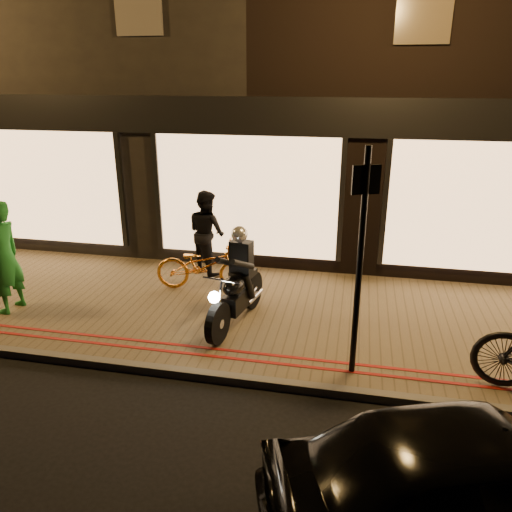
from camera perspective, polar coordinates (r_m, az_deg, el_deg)
The scene contains 11 objects.
ground at distance 7.02m, azimuth -8.33°, elevation -13.75°, with size 90.00×90.00×0.00m, color black.
sidewalk at distance 8.64m, azimuth -3.88°, elevation -6.25°, with size 50.00×4.00×0.12m, color brown.
kerb_stone at distance 7.03m, azimuth -8.22°, elevation -13.12°, with size 50.00×0.14×0.12m, color #59544C.
red_kerb_lines at distance 7.39m, azimuth -6.93°, elevation -10.67°, with size 50.00×0.26×0.01m.
building_row at distance 14.60m, azimuth 3.55°, elevation 21.44°, with size 48.00×10.11×8.50m.
motorcycle at distance 7.84m, azimuth -2.18°, elevation -3.62°, with size 0.69×1.93×1.59m.
sign_post at distance 6.28m, azimuth 11.86°, elevation 0.25°, with size 0.33×0.16×3.00m.
bicycle_gold at distance 9.20m, azimuth -5.98°, elevation -1.08°, with size 0.62×1.76×0.93m, color orange.
person_green at distance 9.14m, azimuth -26.89°, elevation -0.14°, with size 0.69×0.45×1.89m, color #1F772A.
person_dark at distance 9.87m, azimuth -5.66°, elevation 2.72°, with size 0.81×0.63×1.67m, color black.
parked_car at distance 5.02m, azimuth 23.77°, elevation -22.40°, with size 1.48×3.67×1.25m, color black.
Camera 1 is at (2.14, -5.45, 3.88)m, focal length 35.00 mm.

